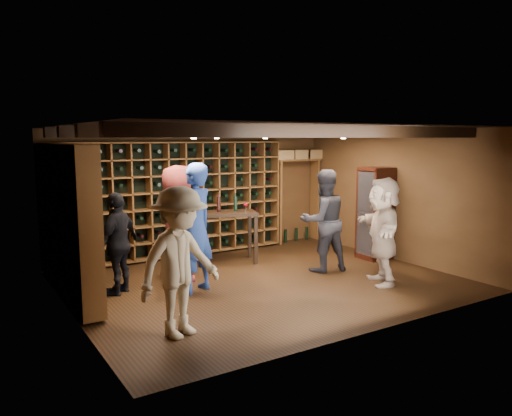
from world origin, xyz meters
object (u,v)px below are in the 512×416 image
man_grey_suit (323,221)px  tasting_table (222,219)px  display_cabinet (375,215)px  guest_red_floral (178,223)px  guest_beige (383,231)px  guest_khaki (180,262)px  man_blue_shirt (195,228)px  guest_woman_black (118,243)px

man_grey_suit → tasting_table: (-1.24, 1.45, -0.06)m
display_cabinet → guest_red_floral: guest_red_floral is taller
display_cabinet → guest_beige: display_cabinet is taller
guest_khaki → tasting_table: size_ratio=1.26×
display_cabinet → man_grey_suit: size_ratio=0.97×
man_blue_shirt → man_grey_suit: (2.43, -0.09, -0.09)m
tasting_table → man_blue_shirt: bearing=-112.1°
man_grey_suit → tasting_table: man_grey_suit is taller
man_grey_suit → guest_red_floral: (-2.39, 0.84, 0.05)m
guest_khaki → man_grey_suit: bearing=5.2°
display_cabinet → guest_red_floral: bearing=170.2°
display_cabinet → guest_beige: bearing=-131.2°
display_cabinet → guest_khaki: (-4.76, -1.57, 0.04)m
man_blue_shirt → guest_khaki: (-0.89, -1.49, -0.09)m
guest_beige → guest_red_floral: bearing=-94.8°
man_grey_suit → guest_beige: man_grey_suit is taller
display_cabinet → guest_khaki: 5.01m
display_cabinet → guest_woman_black: bearing=174.8°
guest_woman_black → guest_red_floral: bearing=152.1°
guest_khaki → guest_red_floral: bearing=49.7°
man_blue_shirt → guest_khaki: size_ratio=1.10×
guest_red_floral → guest_beige: guest_red_floral is taller
man_grey_suit → guest_beige: (0.31, -1.11, -0.04)m
guest_khaki → guest_beige: size_ratio=1.04×
man_blue_shirt → tasting_table: 1.82m
man_grey_suit → guest_red_floral: 2.53m
man_grey_suit → guest_red_floral: guest_red_floral is taller
man_blue_shirt → man_grey_suit: bearing=155.1°
guest_red_floral → guest_beige: 3.33m
man_grey_suit → guest_khaki: man_grey_suit is taller
guest_red_floral → guest_beige: bearing=-109.1°
display_cabinet → tasting_table: display_cabinet is taller
guest_woman_black → guest_khaki: 2.02m
guest_woman_black → guest_khaki: (0.13, -2.01, 0.12)m
man_grey_suit → guest_khaki: size_ratio=1.00×
guest_beige → tasting_table: (-1.55, 2.57, -0.02)m
guest_woman_black → guest_khaki: bearing=54.0°
guest_woman_black → man_blue_shirt: bearing=113.0°
man_blue_shirt → guest_beige: bearing=133.5°
guest_khaki → tasting_table: (2.08, 2.85, -0.05)m
man_grey_suit → tasting_table: 1.91m
guest_woman_black → man_grey_suit: bearing=130.3°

